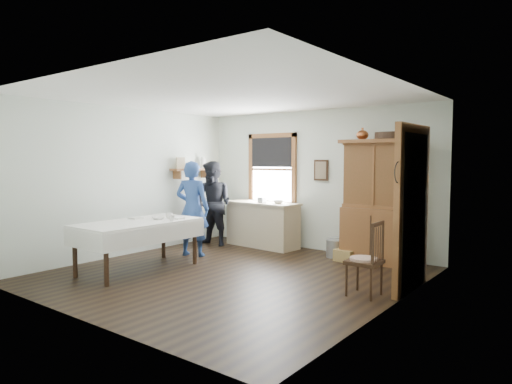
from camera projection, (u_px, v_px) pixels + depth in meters
room at (231, 186)px, 6.86m from camera, size 5.01×5.01×2.70m
window at (272, 165)px, 9.40m from camera, size 1.18×0.07×1.48m
doorway at (413, 204)px, 6.06m from camera, size 0.09×1.14×2.22m
wall_shelf at (193, 168)px, 9.50m from camera, size 0.24×1.00×0.44m
framed_picture at (321, 170)px, 8.71m from camera, size 0.30×0.04×0.40m
rug_beater at (399, 163)px, 5.59m from camera, size 0.01×0.27×0.27m
work_counter at (263, 224)px, 9.19m from camera, size 1.62×0.72×0.90m
china_hutch at (377, 201)px, 7.71m from camera, size 1.27×0.67×2.09m
dining_table at (138, 246)px, 7.21m from camera, size 1.05×1.97×0.78m
spindle_chair at (364, 258)px, 5.86m from camera, size 0.46×0.46×0.98m
pail at (334, 248)px, 8.20m from camera, size 0.35×0.35×0.32m
wicker_basket at (345, 255)px, 7.86m from camera, size 0.37×0.27×0.20m
woman_blue at (192, 212)px, 8.27m from camera, size 0.69×0.57×1.60m
figure_dark at (213, 207)px, 9.26m from camera, size 0.80×0.63×1.59m
table_cup_a at (169, 216)px, 7.52m from camera, size 0.12×0.12×0.09m
table_cup_b at (172, 218)px, 7.23m from camera, size 0.11×0.11×0.09m
table_bowl at (158, 218)px, 7.39m from camera, size 0.24×0.24×0.05m
counter_book at (260, 201)px, 9.38m from camera, size 0.23×0.25×0.02m
counter_bowl at (278, 202)px, 8.86m from camera, size 0.20×0.20×0.06m
shelf_bowl at (193, 167)px, 9.51m from camera, size 0.22×0.22×0.05m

